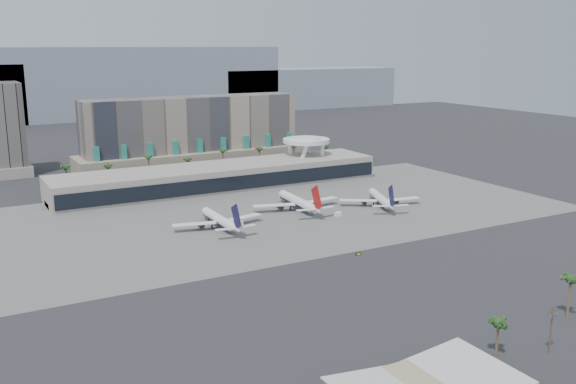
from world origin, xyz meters
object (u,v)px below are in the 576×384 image
service_vehicle_a (237,225)px  service_vehicle_b (338,214)px  airliner_left (220,220)px  airliner_centre (298,202)px  airliner_right (381,199)px  utility_pole (552,325)px  taxiway_sign (358,254)px

service_vehicle_a → service_vehicle_b: 45.68m
airliner_left → airliner_centre: 43.35m
airliner_left → airliner_right: size_ratio=1.07×
airliner_left → airliner_centre: size_ratio=0.93×
utility_pole → airliner_right: airliner_right is taller
airliner_right → service_vehicle_b: bearing=-147.9°
taxiway_sign → airliner_left: bearing=124.3°
airliner_left → service_vehicle_b: size_ratio=12.51×
service_vehicle_b → utility_pole: bearing=-107.5°
airliner_centre → taxiway_sign: size_ratio=20.97×
utility_pole → service_vehicle_a: (-20.53, 135.29, -5.99)m
utility_pole → airliner_left: airliner_left is taller
utility_pole → service_vehicle_a: utility_pole is taller
service_vehicle_a → service_vehicle_b: size_ratio=1.48×
airliner_right → taxiway_sign: airliner_right is taller
airliner_centre → taxiway_sign: airliner_centre is taller
airliner_right → taxiway_sign: 72.71m
utility_pole → service_vehicle_b: (24.90, 130.53, -6.32)m
airliner_centre → airliner_right: 38.61m
airliner_centre → taxiway_sign: 66.95m
airliner_right → service_vehicle_a: (-72.20, -0.34, -2.27)m
utility_pole → service_vehicle_a: 136.97m
airliner_left → service_vehicle_a: size_ratio=8.46×
airliner_centre → airliner_right: size_ratio=1.15×
airliner_left → service_vehicle_a: 7.37m
service_vehicle_a → airliner_centre: bearing=6.5°
service_vehicle_a → taxiway_sign: 57.45m
service_vehicle_a → service_vehicle_b: bearing=-19.2°
service_vehicle_b → taxiway_sign: bearing=-122.0°
utility_pole → airliner_right: (51.67, 135.63, -3.72)m
airliner_right → taxiway_sign: (-49.55, -53.13, -2.96)m
airliner_right → service_vehicle_a: airliner_right is taller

